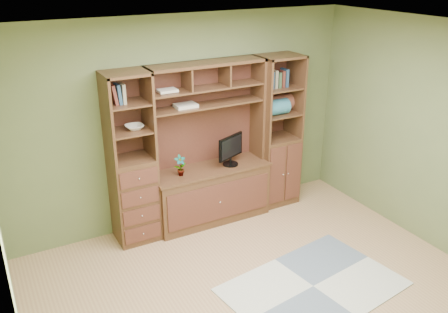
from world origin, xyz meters
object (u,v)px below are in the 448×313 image
left_tower (131,160)px  monitor (231,145)px  center_hutch (210,146)px  right_tower (277,132)px

left_tower → monitor: bearing=-3.4°
left_tower → monitor: left_tower is taller
monitor → left_tower: bearing=153.6°
center_hutch → monitor: size_ratio=3.78×
right_tower → monitor: (-0.76, -0.07, -0.02)m
center_hutch → left_tower: size_ratio=1.00×
center_hutch → monitor: 0.27m
right_tower → left_tower: bearing=180.0°
left_tower → monitor: size_ratio=3.78×
left_tower → right_tower: bearing=0.0°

